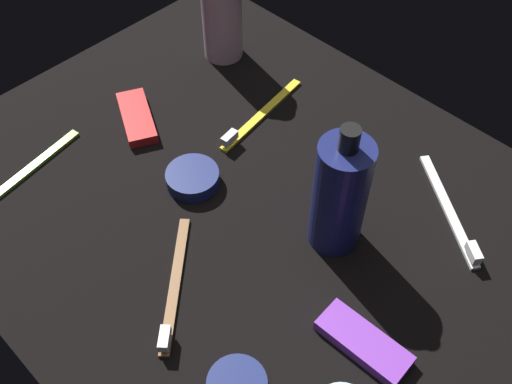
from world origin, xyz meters
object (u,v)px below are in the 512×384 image
toothbrush_brown (174,290)px  cream_tin_left (193,178)px  snack_bar_purple (363,343)px  lotion_bottle (340,195)px  toothbrush_yellow (257,117)px  bodywash_bottle (221,8)px  toothbrush_lime (19,175)px  toothbrush_white (452,214)px  snack_bar_red (137,118)px

toothbrush_brown → cream_tin_left: toothbrush_brown is taller
snack_bar_purple → lotion_bottle: bearing=-39.9°
lotion_bottle → toothbrush_brown: (7.84, 18.74, -7.31)cm
snack_bar_purple → toothbrush_yellow: bearing=-29.9°
bodywash_bottle → lotion_bottle: bearing=156.8°
toothbrush_yellow → toothbrush_brown: (-13.00, 26.82, 0.00)cm
toothbrush_lime → toothbrush_yellow: (-14.59, -29.85, 0.00)cm
lotion_bottle → cream_tin_left: 20.75cm
toothbrush_brown → toothbrush_lime: bearing=6.3°
toothbrush_brown → snack_bar_purple: (-19.34, -9.92, 0.14)cm
bodywash_bottle → toothbrush_brown: bodywash_bottle is taller
bodywash_bottle → toothbrush_white: size_ratio=1.19×
lotion_bottle → toothbrush_white: bearing=-124.6°
lotion_bottle → toothbrush_white: (-8.70, -12.59, -7.31)cm
toothbrush_lime → snack_bar_purple: size_ratio=1.73×
toothbrush_lime → toothbrush_brown: size_ratio=1.26×
lotion_bottle → bodywash_bottle: 38.42cm
toothbrush_yellow → snack_bar_purple: toothbrush_yellow is taller
snack_bar_red → bodywash_bottle: bearing=-55.6°
snack_bar_purple → snack_bar_red: size_ratio=1.00×
toothbrush_white → bodywash_bottle: bearing=-3.3°
toothbrush_lime → snack_bar_purple: 48.68cm
toothbrush_lime → toothbrush_brown: (-27.59, -3.03, 0.00)cm
cream_tin_left → snack_bar_purple: bearing=175.2°
toothbrush_yellow → snack_bar_red: toothbrush_yellow is taller
toothbrush_brown → snack_bar_purple: bearing=-152.9°
snack_bar_red → cream_tin_left: 14.51cm
toothbrush_yellow → toothbrush_white: bearing=-171.3°
cream_tin_left → toothbrush_lime: bearing=42.4°
toothbrush_brown → snack_bar_purple: size_ratio=1.37×
snack_bar_red → toothbrush_yellow: bearing=-107.1°
toothbrush_yellow → toothbrush_brown: 29.80cm
cream_tin_left → snack_bar_red: bearing=-8.3°
toothbrush_lime → toothbrush_yellow: same height
toothbrush_brown → snack_bar_red: bearing=-30.1°
toothbrush_lime → toothbrush_brown: same height
lotion_bottle → toothbrush_yellow: size_ratio=1.01×
toothbrush_lime → snack_bar_red: toothbrush_lime is taller
snack_bar_purple → snack_bar_red: bearing=-8.3°
toothbrush_lime → toothbrush_white: (-44.13, -34.36, 0.00)cm
toothbrush_white → toothbrush_brown: 35.43cm
snack_bar_red → cream_tin_left: bearing=-161.1°
lotion_bottle → cream_tin_left: lotion_bottle is taller
toothbrush_brown → cream_tin_left: (10.67, -12.42, 0.38)cm
lotion_bottle → snack_bar_purple: bearing=142.5°
snack_bar_red → toothbrush_white: bearing=-130.7°
bodywash_bottle → toothbrush_lime: 37.72cm
toothbrush_white → snack_bar_red: bearing=22.0°
toothbrush_yellow → cream_tin_left: (-2.32, 14.39, 0.38)cm
lotion_bottle → snack_bar_red: 33.90cm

